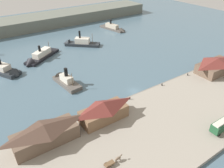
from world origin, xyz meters
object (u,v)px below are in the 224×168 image
(ferry_shed_west_terminal, at_px, (216,65))
(ferry_shed_customs_shed, at_px, (45,134))
(ferry_mid_harbor, at_px, (38,58))
(street_tram, at_px, (224,123))
(mooring_post_east, at_px, (188,75))
(ferry_departing_north, at_px, (65,80))
(ferry_outer_harbor, at_px, (6,71))
(ferry_shed_central_terminal, at_px, (104,111))
(ferry_moored_west, at_px, (114,28))
(ferry_approaching_west, at_px, (78,43))
(mooring_post_center_east, at_px, (130,98))
(horse_cart, at_px, (113,162))
(mooring_post_west, at_px, (162,85))

(ferry_shed_west_terminal, bearing_deg, ferry_shed_customs_shed, 179.07)
(ferry_mid_harbor, bearing_deg, street_tram, -70.89)
(ferry_shed_customs_shed, bearing_deg, ferry_mid_harbor, 73.30)
(ferry_shed_customs_shed, distance_m, ferry_shed_west_terminal, 81.40)
(ferry_shed_customs_shed, xyz_separation_m, ferry_shed_west_terminal, (81.39, -1.33, -0.03))
(mooring_post_east, relative_size, ferry_departing_north, 0.05)
(ferry_outer_harbor, relative_size, ferry_departing_north, 1.09)
(ferry_shed_central_terminal, height_order, ferry_moored_west, ferry_shed_central_terminal)
(ferry_approaching_west, bearing_deg, mooring_post_center_east, -99.83)
(street_tram, bearing_deg, ferry_outer_harbor, 120.73)
(ferry_mid_harbor, relative_size, ferry_departing_north, 1.33)
(ferry_shed_central_terminal, relative_size, ferry_mid_harbor, 0.69)
(street_tram, distance_m, mooring_post_center_east, 33.07)
(ferry_shed_central_terminal, distance_m, mooring_post_center_east, 15.47)
(street_tram, distance_m, horse_cart, 37.73)
(mooring_post_east, bearing_deg, ferry_shed_west_terminal, -19.73)
(ferry_shed_central_terminal, xyz_separation_m, ferry_outer_harbor, (-19.19, 54.69, -3.30))
(mooring_post_east, distance_m, ferry_moored_west, 77.33)
(ferry_shed_west_terminal, relative_size, street_tram, 1.81)
(ferry_shed_west_terminal, relative_size, mooring_post_east, 21.53)
(street_tram, relative_size, ferry_departing_north, 0.60)
(ferry_approaching_west, bearing_deg, ferry_outer_harbor, -162.81)
(ferry_shed_central_terminal, xyz_separation_m, mooring_post_east, (48.06, 4.14, -3.15))
(street_tram, xyz_separation_m, mooring_post_east, (19.46, 29.83, -1.95))
(mooring_post_east, height_order, ferry_outer_harbor, ferry_outer_harbor)
(ferry_moored_west, bearing_deg, street_tram, -106.91)
(mooring_post_east, bearing_deg, horse_cart, -159.36)
(ferry_shed_central_terminal, distance_m, ferry_approaching_west, 73.31)
(horse_cart, xyz_separation_m, mooring_post_center_east, (22.64, 21.19, -0.48))
(ferry_shed_central_terminal, height_order, ferry_approaching_west, ferry_approaching_west)
(horse_cart, relative_size, mooring_post_west, 6.29)
(street_tram, height_order, mooring_post_west, street_tram)
(street_tram, xyz_separation_m, ferry_outer_harbor, (-47.79, 80.38, -2.10))
(ferry_moored_west, bearing_deg, mooring_post_west, -110.79)
(ferry_shed_central_terminal, distance_m, mooring_post_east, 48.34)
(mooring_post_west, height_order, ferry_outer_harbor, ferry_outer_harbor)
(ferry_shed_west_terminal, xyz_separation_m, mooring_post_west, (-29.51, 5.13, -2.97))
(mooring_post_east, bearing_deg, ferry_shed_customs_shed, -177.05)
(ferry_shed_west_terminal, bearing_deg, street_tram, -142.79)
(ferry_shed_central_terminal, bearing_deg, ferry_departing_north, 90.30)
(mooring_post_center_east, distance_m, ferry_outer_harbor, 60.74)
(ferry_shed_central_terminal, height_order, mooring_post_west, ferry_shed_central_terminal)
(ferry_mid_harbor, bearing_deg, ferry_approaching_west, 14.55)
(ferry_shed_west_terminal, bearing_deg, ferry_shed_central_terminal, 179.35)
(mooring_post_center_east, distance_m, ferry_approaching_west, 65.35)
(ferry_departing_north, bearing_deg, ferry_outer_harbor, 129.40)
(ferry_shed_west_terminal, height_order, ferry_outer_harbor, ferry_outer_harbor)
(mooring_post_west, xyz_separation_m, ferry_moored_west, (28.83, 75.96, -0.33))
(ferry_approaching_west, bearing_deg, ferry_shed_central_terminal, -110.55)
(horse_cart, xyz_separation_m, ferry_outer_harbor, (-11.10, 71.69, -0.63))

